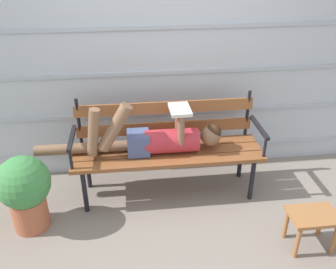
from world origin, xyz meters
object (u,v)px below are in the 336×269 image
(reclining_person, at_px, (154,138))
(potted_plant, at_px, (25,190))
(park_bench, at_px, (167,143))
(footstool, at_px, (312,221))

(reclining_person, relative_size, potted_plant, 2.47)
(potted_plant, bearing_deg, park_bench, 17.74)
(reclining_person, relative_size, footstool, 4.49)
(footstool, height_order, potted_plant, potted_plant)
(park_bench, distance_m, potted_plant, 1.31)
(park_bench, xyz_separation_m, footstool, (1.06, -0.90, -0.27))
(park_bench, distance_m, reclining_person, 0.18)
(park_bench, bearing_deg, reclining_person, -151.60)
(park_bench, relative_size, reclining_person, 1.03)
(footstool, bearing_deg, reclining_person, 145.14)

